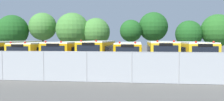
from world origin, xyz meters
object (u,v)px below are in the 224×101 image
at_px(tree_2, 72,29).
at_px(tree_6, 188,34).
at_px(school_bus_0, 11,52).
at_px(tree_0, 12,30).
at_px(school_bus_6, 192,53).
at_px(school_bus_3, 98,52).
at_px(tree_4, 131,31).
at_px(school_bus_2, 69,52).
at_px(tree_5, 154,27).
at_px(school_bus_4, 130,53).
at_px(tree_1, 42,26).
at_px(school_bus_5, 161,53).
at_px(tree_3, 96,32).
at_px(tree_7, 218,30).
at_px(school_bus_1, 39,52).

relative_size(tree_2, tree_6, 1.24).
distance_m(school_bus_0, tree_0, 13.12).
relative_size(school_bus_6, tree_2, 1.42).
distance_m(school_bus_3, tree_4, 11.13).
distance_m(school_bus_2, tree_5, 15.23).
height_order(tree_5, tree_6, tree_5).
relative_size(school_bus_0, school_bus_4, 1.12).
xyz_separation_m(tree_1, tree_2, (5.28, -1.13, -0.58)).
bearing_deg(tree_6, school_bus_5, -113.07).
xyz_separation_m(tree_3, tree_7, (17.61, -0.39, 0.18)).
height_order(school_bus_2, tree_1, tree_1).
xyz_separation_m(tree_2, tree_6, (17.15, -0.06, -0.76)).
bearing_deg(school_bus_1, school_bus_6, 178.28).
bearing_deg(tree_5, school_bus_0, -144.79).
xyz_separation_m(tree_5, tree_7, (8.92, -0.08, -0.48)).
relative_size(school_bus_4, tree_5, 1.51).
xyz_separation_m(school_bus_6, tree_4, (-6.57, 10.25, 2.58)).
height_order(school_bus_6, tree_6, tree_6).
xyz_separation_m(school_bus_1, tree_3, (4.17, 11.65, 2.53)).
xyz_separation_m(school_bus_2, tree_2, (-2.84, 11.40, 2.85)).
bearing_deg(tree_3, school_bus_4, -64.02).
distance_m(school_bus_6, tree_0, 27.84).
height_order(school_bus_2, school_bus_4, school_bus_2).
height_order(school_bus_2, tree_2, tree_2).
bearing_deg(school_bus_3, school_bus_0, -0.79).
bearing_deg(school_bus_0, tree_5, -144.63).
bearing_deg(school_bus_2, school_bus_3, 178.29).
height_order(school_bus_2, school_bus_5, school_bus_5).
bearing_deg(school_bus_0, school_bus_6, -179.92).
relative_size(tree_0, tree_5, 0.97).
height_order(school_bus_5, school_bus_6, school_bus_5).
height_order(school_bus_4, tree_0, tree_0).
distance_m(school_bus_0, school_bus_6, 19.23).
bearing_deg(school_bus_6, school_bus_5, -1.44).
height_order(school_bus_4, school_bus_5, school_bus_5).
relative_size(tree_1, tree_5, 1.03).
distance_m(school_bus_4, tree_4, 10.43).
bearing_deg(school_bus_3, school_bus_2, -0.29).
xyz_separation_m(school_bus_6, tree_3, (-11.86, 11.67, 2.49)).
distance_m(school_bus_3, tree_5, 13.51).
relative_size(tree_0, tree_3, 1.10).
distance_m(tree_0, tree_1, 4.69).
bearing_deg(school_bus_5, school_bus_2, 0.49).
height_order(school_bus_1, tree_0, tree_0).
distance_m(school_bus_2, tree_7, 21.81).
distance_m(school_bus_0, tree_3, 14.00).
xyz_separation_m(school_bus_0, school_bus_3, (9.79, -0.23, 0.02)).
relative_size(school_bus_3, school_bus_5, 1.02).
relative_size(school_bus_0, tree_6, 2.09).
relative_size(school_bus_1, tree_5, 1.47).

